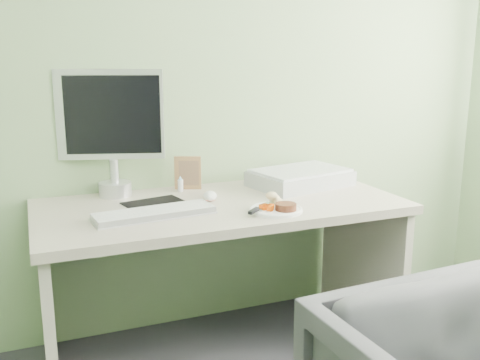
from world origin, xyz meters
name	(u,v)px	position (x,y,z in m)	size (l,w,h in m)	color
wall_back	(194,59)	(0.00, 2.00, 1.35)	(3.50, 3.50, 0.00)	gray
desk	(222,241)	(0.00, 1.62, 0.55)	(1.60, 0.75, 0.73)	#B2A695
plate	(276,210)	(0.16, 1.41, 0.74)	(0.22, 0.22, 0.01)	white
steak	(286,207)	(0.19, 1.37, 0.76)	(0.09, 0.09, 0.03)	black
potato_pile	(277,199)	(0.19, 1.46, 0.77)	(0.10, 0.07, 0.05)	tan
carrot_heap	(267,206)	(0.12, 1.40, 0.76)	(0.06, 0.05, 0.04)	#E95104
steak_knife	(257,209)	(0.07, 1.39, 0.75)	(0.16, 0.14, 0.01)	silver
mousepad	(157,204)	(-0.27, 1.69, 0.73)	(0.26, 0.23, 0.00)	black
keyboard	(154,213)	(-0.33, 1.52, 0.75)	(0.48, 0.14, 0.02)	white
computer_mouse	(210,196)	(-0.03, 1.68, 0.75)	(0.06, 0.11, 0.04)	white
photo_frame	(188,173)	(-0.07, 1.92, 0.81)	(0.13, 0.02, 0.16)	olive
eyedrop_bottle	(180,184)	(-0.11, 1.89, 0.76)	(0.03, 0.03, 0.08)	white
scanner	(300,179)	(0.48, 1.78, 0.77)	(0.47, 0.31, 0.07)	#B8BCC0
monitor	(111,125)	(-0.42, 1.94, 1.06)	(0.47, 0.19, 0.58)	silver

